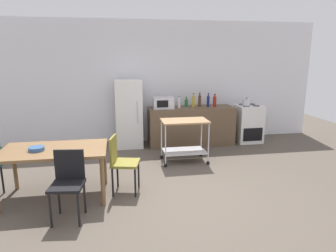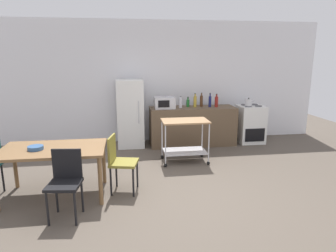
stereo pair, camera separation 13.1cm
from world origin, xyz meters
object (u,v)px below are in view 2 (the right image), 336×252
(chair_olive, at_px, (120,160))
(bottle_wine, at_px, (181,103))
(bottle_vinegar, at_px, (195,101))
(bottle_hot_sauce, at_px, (216,102))
(stove_oven, at_px, (250,124))
(kettle, at_px, (249,102))
(refrigerator, at_px, (130,113))
(kitchen_cart, at_px, (185,134))
(bottle_sesame_oil, at_px, (201,101))
(bottle_olive_oil, at_px, (210,101))
(microwave, at_px, (165,103))
(dining_table, at_px, (53,153))
(fruit_bowl, at_px, (36,148))
(chair_black, at_px, (65,179))
(bottle_soy_sauce, at_px, (188,103))

(chair_olive, relative_size, bottle_wine, 3.28)
(bottle_vinegar, bearing_deg, bottle_hot_sauce, -7.22)
(stove_oven, distance_m, kettle, 0.57)
(refrigerator, relative_size, kitchen_cart, 1.70)
(refrigerator, relative_size, bottle_wine, 5.71)
(kitchen_cart, relative_size, bottle_hot_sauce, 2.97)
(bottle_sesame_oil, relative_size, bottle_olive_oil, 1.00)
(bottle_wine, bearing_deg, kitchen_cart, -96.23)
(chair_olive, bearing_deg, bottle_olive_oil, -29.02)
(microwave, bearing_deg, kettle, -0.95)
(bottle_wine, xyz_separation_m, bottle_vinegar, (0.36, 0.07, 0.02))
(bottle_wine, distance_m, bottle_hot_sauce, 0.86)
(kettle, bearing_deg, dining_table, -150.21)
(kettle, bearing_deg, microwave, 179.05)
(kitchen_cart, bearing_deg, fruit_bowl, -153.21)
(bottle_wine, relative_size, kettle, 1.13)
(chair_black, height_order, stove_oven, stove_oven)
(bottle_soy_sauce, bearing_deg, stove_oven, -2.57)
(dining_table, bearing_deg, bottle_vinegar, 41.48)
(bottle_soy_sauce, bearing_deg, bottle_olive_oil, -9.83)
(dining_table, xyz_separation_m, bottle_hot_sauce, (3.20, 2.32, 0.36))
(refrigerator, xyz_separation_m, kettle, (2.78, -0.18, 0.23))
(stove_oven, bearing_deg, bottle_soy_sauce, 177.43)
(stove_oven, height_order, bottle_olive_oil, bottle_olive_oil)
(microwave, bearing_deg, bottle_hot_sauce, 0.81)
(kitchen_cart, distance_m, bottle_wine, 1.22)
(chair_black, height_order, bottle_sesame_oil, bottle_sesame_oil)
(stove_oven, xyz_separation_m, kettle, (-0.12, -0.10, 0.55))
(bottle_hot_sauce, bearing_deg, microwave, -179.19)
(bottle_vinegar, xyz_separation_m, fruit_bowl, (-2.92, -2.43, -0.26))
(refrigerator, xyz_separation_m, fruit_bowl, (-1.41, -2.50, 0.00))
(bottle_wine, bearing_deg, bottle_olive_oil, 2.97)
(refrigerator, distance_m, bottle_olive_oil, 1.88)
(bottle_sesame_oil, bearing_deg, kettle, -8.87)
(microwave, bearing_deg, bottle_wine, 1.57)
(bottle_hot_sauce, height_order, fruit_bowl, bottle_hot_sauce)
(microwave, distance_m, bottle_olive_oil, 1.08)
(bottle_olive_oil, bearing_deg, refrigerator, 176.93)
(bottle_vinegar, bearing_deg, fruit_bowl, -140.25)
(chair_black, xyz_separation_m, bottle_sesame_oil, (2.59, 3.09, 0.52))
(dining_table, bearing_deg, bottle_hot_sauce, 36.01)
(microwave, xyz_separation_m, bottle_olive_oil, (1.08, 0.05, 0.00))
(chair_olive, bearing_deg, kitchen_cart, -34.13)
(bottle_wine, xyz_separation_m, bottle_olive_oil, (0.71, 0.04, 0.02))
(chair_black, bearing_deg, bottle_soy_sauce, 60.82)
(stove_oven, distance_m, bottle_wine, 1.84)
(chair_black, bearing_deg, bottle_hot_sauce, 52.57)
(bottle_sesame_oil, bearing_deg, dining_table, -139.53)
(dining_table, distance_m, bottle_hot_sauce, 3.97)
(chair_olive, xyz_separation_m, bottle_sesame_oil, (1.91, 2.44, 0.52))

